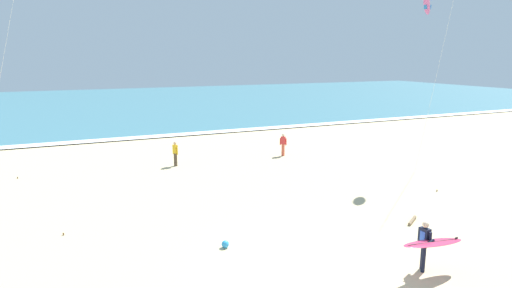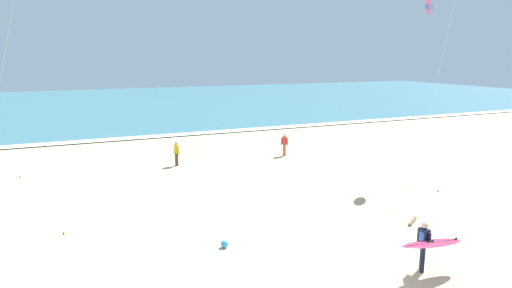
# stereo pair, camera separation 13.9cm
# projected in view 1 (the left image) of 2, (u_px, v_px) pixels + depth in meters

# --- Properties ---
(ground_plane) EXTENTS (160.00, 160.00, 0.00)m
(ground_plane) POSITION_uv_depth(u_px,v_px,m) (329.00, 263.00, 14.80)
(ground_plane) COLOR #CCB789
(ocean_water) EXTENTS (160.00, 60.00, 0.08)m
(ocean_water) POSITION_uv_depth(u_px,v_px,m) (121.00, 103.00, 64.57)
(ocean_water) COLOR teal
(ocean_water) RESTS_ON ground
(shoreline_foam) EXTENTS (160.00, 1.50, 0.01)m
(shoreline_foam) POSITION_uv_depth(u_px,v_px,m) (164.00, 136.00, 37.98)
(shoreline_foam) COLOR white
(shoreline_foam) RESTS_ON ocean_water
(surfer_lead) EXTENTS (2.46, 0.94, 1.71)m
(surfer_lead) POSITION_uv_depth(u_px,v_px,m) (429.00, 243.00, 13.89)
(surfer_lead) COLOR black
(surfer_lead) RESTS_ON ground
(kite_delta_rose_far) EXTENTS (2.31, 4.09, 10.36)m
(kite_delta_rose_far) POSITION_uv_depth(u_px,v_px,m) (428.00, 5.00, 24.47)
(kite_delta_rose_far) COLOR pink
(kite_delta_rose_far) RESTS_ON ground
(bystander_yellow_top) EXTENTS (0.29, 0.47, 1.59)m
(bystander_yellow_top) POSITION_uv_depth(u_px,v_px,m) (175.00, 154.00, 27.67)
(bystander_yellow_top) COLOR #4C3D2D
(bystander_yellow_top) RESTS_ON ground
(bystander_red_top) EXTENTS (0.38, 0.37, 1.59)m
(bystander_red_top) POSITION_uv_depth(u_px,v_px,m) (283.00, 145.00, 30.52)
(bystander_red_top) COLOR #D8593F
(bystander_red_top) RESTS_ON ground
(beach_ball) EXTENTS (0.28, 0.28, 0.28)m
(beach_ball) POSITION_uv_depth(u_px,v_px,m) (225.00, 244.00, 15.93)
(beach_ball) COLOR #2D99DB
(beach_ball) RESTS_ON ground
(driftwood_log) EXTENTS (0.93, 0.68, 0.13)m
(driftwood_log) POSITION_uv_depth(u_px,v_px,m) (412.00, 221.00, 18.42)
(driftwood_log) COLOR #846B4C
(driftwood_log) RESTS_ON ground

